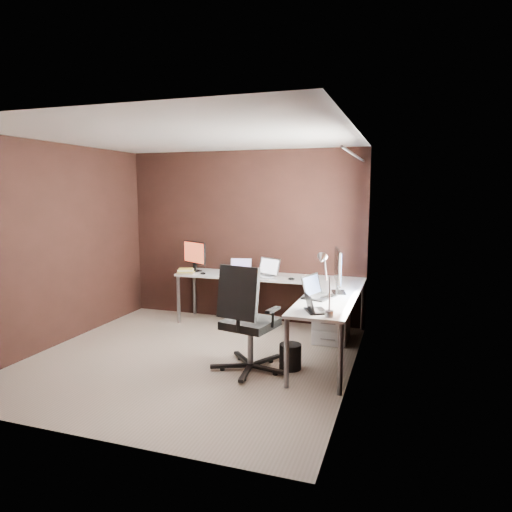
% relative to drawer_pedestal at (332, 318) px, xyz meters
% --- Properties ---
extents(room, '(3.60, 3.60, 2.50)m').
position_rel_drawer_pedestal_xyz_m(room, '(-1.09, -1.08, 0.98)').
color(room, gray).
rests_on(room, ground).
extents(desk, '(2.65, 2.25, 0.73)m').
position_rel_drawer_pedestal_xyz_m(desk, '(-0.59, -0.11, 0.38)').
color(desk, silver).
rests_on(desk, ground).
extents(drawer_pedestal, '(0.42, 0.50, 0.60)m').
position_rel_drawer_pedestal_xyz_m(drawer_pedestal, '(0.00, 0.00, 0.00)').
color(drawer_pedestal, silver).
rests_on(drawer_pedestal, ground).
extents(monitor_left, '(0.46, 0.27, 0.44)m').
position_rel_drawer_pedestal_xyz_m(monitor_left, '(-2.12, 0.39, 0.68)').
color(monitor_left, black).
rests_on(monitor_left, desk).
extents(monitor_right, '(0.20, 0.62, 0.51)m').
position_rel_drawer_pedestal_xyz_m(monitor_right, '(0.12, -0.43, 0.72)').
color(monitor_right, black).
rests_on(monitor_right, desk).
extents(laptop_white, '(0.34, 0.27, 0.21)m').
position_rel_drawer_pedestal_xyz_m(laptop_white, '(-1.41, 0.43, 0.48)').
color(laptop_white, silver).
rests_on(laptop_white, desk).
extents(laptop_silver, '(0.46, 0.41, 0.25)m').
position_rel_drawer_pedestal_xyz_m(laptop_silver, '(-0.98, 0.32, 0.48)').
color(laptop_silver, silver).
rests_on(laptop_silver, desk).
extents(laptop_black_big, '(0.37, 0.44, 0.25)m').
position_rel_drawer_pedestal_xyz_m(laptop_black_big, '(-0.06, -0.73, 0.48)').
color(laptop_black_big, black).
rests_on(laptop_black_big, desk).
extents(laptop_black_small, '(0.29, 0.32, 0.18)m').
position_rel_drawer_pedestal_xyz_m(laptop_black_small, '(0.03, -1.36, 0.47)').
color(laptop_black_small, black).
rests_on(laptop_black_small, desk).
extents(book_stack, '(0.26, 0.24, 0.07)m').
position_rel_drawer_pedestal_xyz_m(book_stack, '(-2.14, 0.15, 0.46)').
color(book_stack, '#9C8654').
rests_on(book_stack, desk).
extents(mouse_left, '(0.10, 0.08, 0.03)m').
position_rel_drawer_pedestal_xyz_m(mouse_left, '(-1.87, 0.15, 0.45)').
color(mouse_left, black).
rests_on(mouse_left, desk).
extents(mouse_corner, '(0.10, 0.08, 0.04)m').
position_rel_drawer_pedestal_xyz_m(mouse_corner, '(-0.57, 0.15, 0.45)').
color(mouse_corner, black).
rests_on(mouse_corner, desk).
extents(desk_lamp, '(0.19, 0.22, 0.60)m').
position_rel_drawer_pedestal_xyz_m(desk_lamp, '(0.14, -1.43, 0.81)').
color(desk_lamp, slate).
rests_on(desk_lamp, desk).
extents(office_chair, '(0.65, 0.67, 1.16)m').
position_rel_drawer_pedestal_xyz_m(office_chair, '(-0.68, -1.27, 0.04)').
color(office_chair, black).
rests_on(office_chair, ground).
extents(wastebasket, '(0.28, 0.28, 0.28)m').
position_rel_drawer_pedestal_xyz_m(wastebasket, '(-0.27, -1.08, -0.16)').
color(wastebasket, black).
rests_on(wastebasket, ground).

